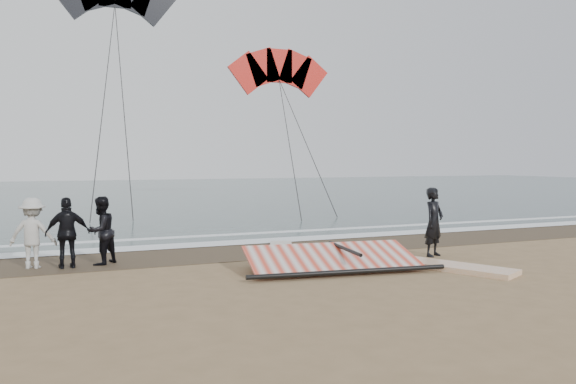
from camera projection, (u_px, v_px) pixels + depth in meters
name	position (u px, v px, depth m)	size (l,w,h in m)	color
ground	(386.00, 281.00, 10.90)	(120.00, 120.00, 0.00)	#8C704C
sea	(144.00, 192.00, 41.37)	(120.00, 54.00, 0.02)	#233838
wet_sand	(295.00, 248.00, 15.06)	(120.00, 2.80, 0.01)	#4C3D2B
foam_near	(276.00, 240.00, 16.35)	(120.00, 0.90, 0.01)	white
foam_far	(257.00, 233.00, 17.92)	(120.00, 0.45, 0.01)	white
man_main	(434.00, 222.00, 13.70)	(0.62, 0.40, 1.69)	black
board_white	(450.00, 266.00, 12.12)	(0.78, 2.78, 0.11)	silver
board_cream	(281.00, 248.00, 14.69)	(0.58, 2.19, 0.09)	beige
trio_cluster	(64.00, 232.00, 12.28)	(2.43, 0.99, 1.55)	black
sail_rig	(326.00, 260.00, 12.09)	(4.22, 2.13, 0.49)	black
kite_red	(279.00, 75.00, 33.67)	(7.08, 6.21, 14.65)	red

